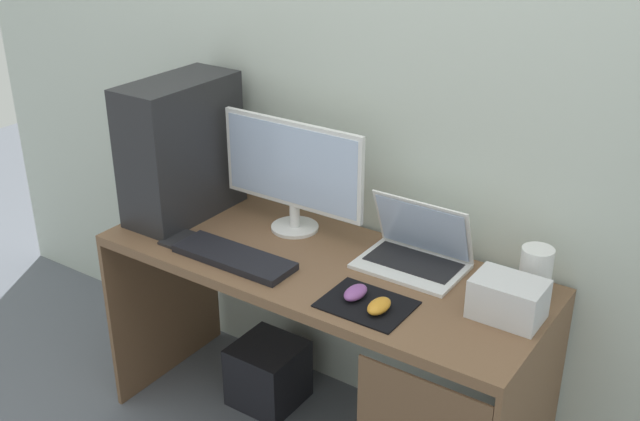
{
  "coord_description": "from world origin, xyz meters",
  "views": [
    {
      "loc": [
        1.23,
        -1.8,
        1.92
      ],
      "look_at": [
        0.0,
        0.0,
        0.9
      ],
      "focal_mm": 42.88,
      "sensor_mm": 36.0,
      "label": 1
    }
  ],
  "objects_px": {
    "monitor": "(292,172)",
    "subwoofer": "(268,373)",
    "mouse_right": "(379,306)",
    "cell_phone": "(179,239)",
    "keyboard": "(234,257)",
    "laptop": "(415,252)",
    "speaker": "(535,272)",
    "projector": "(508,299)",
    "pc_tower": "(181,149)",
    "mouse_left": "(355,293)"
  },
  "relations": [
    {
      "from": "monitor",
      "to": "subwoofer",
      "type": "relative_size",
      "value": 2.27
    },
    {
      "from": "mouse_right",
      "to": "cell_phone",
      "type": "bearing_deg",
      "value": 179.27
    },
    {
      "from": "monitor",
      "to": "keyboard",
      "type": "relative_size",
      "value": 1.33
    },
    {
      "from": "laptop",
      "to": "speaker",
      "type": "relative_size",
      "value": 2.14
    },
    {
      "from": "monitor",
      "to": "projector",
      "type": "height_order",
      "value": "monitor"
    },
    {
      "from": "monitor",
      "to": "subwoofer",
      "type": "xyz_separation_m",
      "value": [
        -0.07,
        -0.08,
        -0.82
      ]
    },
    {
      "from": "monitor",
      "to": "projector",
      "type": "bearing_deg",
      "value": -7.63
    },
    {
      "from": "pc_tower",
      "to": "cell_phone",
      "type": "xyz_separation_m",
      "value": [
        0.13,
        -0.18,
        -0.24
      ]
    },
    {
      "from": "keyboard",
      "to": "subwoofer",
      "type": "relative_size",
      "value": 1.71
    },
    {
      "from": "pc_tower",
      "to": "monitor",
      "type": "xyz_separation_m",
      "value": [
        0.41,
        0.11,
        -0.03
      ]
    },
    {
      "from": "projector",
      "to": "cell_phone",
      "type": "bearing_deg",
      "value": -171.07
    },
    {
      "from": "laptop",
      "to": "projector",
      "type": "distance_m",
      "value": 0.38
    },
    {
      "from": "mouse_right",
      "to": "speaker",
      "type": "bearing_deg",
      "value": 46.13
    },
    {
      "from": "cell_phone",
      "to": "subwoofer",
      "type": "bearing_deg",
      "value": 45.63
    },
    {
      "from": "pc_tower",
      "to": "projector",
      "type": "relative_size",
      "value": 2.5
    },
    {
      "from": "pc_tower",
      "to": "speaker",
      "type": "xyz_separation_m",
      "value": [
        1.26,
        0.15,
        -0.17
      ]
    },
    {
      "from": "laptop",
      "to": "cell_phone",
      "type": "relative_size",
      "value": 2.56
    },
    {
      "from": "projector",
      "to": "cell_phone",
      "type": "distance_m",
      "value": 1.12
    },
    {
      "from": "pc_tower",
      "to": "mouse_right",
      "type": "relative_size",
      "value": 5.21
    },
    {
      "from": "speaker",
      "to": "subwoofer",
      "type": "xyz_separation_m",
      "value": [
        -0.93,
        -0.13,
        -0.68
      ]
    },
    {
      "from": "mouse_right",
      "to": "subwoofer",
      "type": "bearing_deg",
      "value": 159.75
    },
    {
      "from": "speaker",
      "to": "mouse_left",
      "type": "relative_size",
      "value": 1.62
    },
    {
      "from": "speaker",
      "to": "mouse_right",
      "type": "xyz_separation_m",
      "value": [
        -0.33,
        -0.34,
        -0.06
      ]
    },
    {
      "from": "speaker",
      "to": "projector",
      "type": "bearing_deg",
      "value": -97.13
    },
    {
      "from": "mouse_right",
      "to": "monitor",
      "type": "bearing_deg",
      "value": 150.35
    },
    {
      "from": "monitor",
      "to": "speaker",
      "type": "bearing_deg",
      "value": 3.28
    },
    {
      "from": "mouse_right",
      "to": "cell_phone",
      "type": "distance_m",
      "value": 0.8
    },
    {
      "from": "projector",
      "to": "mouse_right",
      "type": "relative_size",
      "value": 2.08
    },
    {
      "from": "mouse_left",
      "to": "projector",
      "type": "bearing_deg",
      "value": 21.45
    },
    {
      "from": "speaker",
      "to": "cell_phone",
      "type": "distance_m",
      "value": 1.18
    },
    {
      "from": "speaker",
      "to": "pc_tower",
      "type": "bearing_deg",
      "value": -173.0
    },
    {
      "from": "pc_tower",
      "to": "monitor",
      "type": "bearing_deg",
      "value": 14.5
    },
    {
      "from": "keyboard",
      "to": "mouse_right",
      "type": "bearing_deg",
      "value": -0.52
    },
    {
      "from": "cell_phone",
      "to": "speaker",
      "type": "bearing_deg",
      "value": 16.49
    },
    {
      "from": "pc_tower",
      "to": "keyboard",
      "type": "relative_size",
      "value": 1.19
    },
    {
      "from": "projector",
      "to": "mouse_right",
      "type": "distance_m",
      "value": 0.36
    },
    {
      "from": "keyboard",
      "to": "mouse_right",
      "type": "height_order",
      "value": "mouse_right"
    },
    {
      "from": "cell_phone",
      "to": "mouse_right",
      "type": "bearing_deg",
      "value": -0.73
    },
    {
      "from": "keyboard",
      "to": "monitor",
      "type": "bearing_deg",
      "value": 84.81
    },
    {
      "from": "laptop",
      "to": "keyboard",
      "type": "distance_m",
      "value": 0.58
    },
    {
      "from": "laptop",
      "to": "projector",
      "type": "xyz_separation_m",
      "value": [
        0.36,
        -0.13,
        0.01
      ]
    },
    {
      "from": "keyboard",
      "to": "mouse_left",
      "type": "distance_m",
      "value": 0.45
    },
    {
      "from": "speaker",
      "to": "mouse_right",
      "type": "height_order",
      "value": "speaker"
    },
    {
      "from": "pc_tower",
      "to": "keyboard",
      "type": "xyz_separation_m",
      "value": [
        0.38,
        -0.18,
        -0.24
      ]
    },
    {
      "from": "monitor",
      "to": "speaker",
      "type": "height_order",
      "value": "monitor"
    },
    {
      "from": "projector",
      "to": "mouse_right",
      "type": "height_order",
      "value": "projector"
    },
    {
      "from": "mouse_right",
      "to": "subwoofer",
      "type": "relative_size",
      "value": 0.39
    },
    {
      "from": "laptop",
      "to": "speaker",
      "type": "distance_m",
      "value": 0.38
    },
    {
      "from": "pc_tower",
      "to": "mouse_left",
      "type": "distance_m",
      "value": 0.88
    },
    {
      "from": "cell_phone",
      "to": "projector",
      "type": "bearing_deg",
      "value": 8.93
    }
  ]
}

